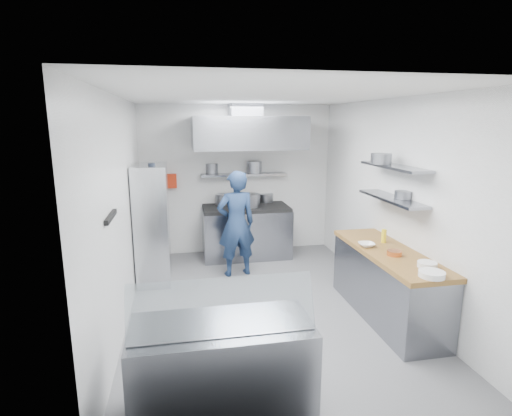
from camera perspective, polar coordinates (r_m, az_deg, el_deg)
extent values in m
plane|color=#59595C|center=(5.69, 1.17, -13.69)|extent=(5.00, 5.00, 0.00)
plane|color=silver|center=(5.13, 1.31, 15.74)|extent=(5.00, 5.00, 0.00)
cube|color=white|center=(7.66, -2.68, 4.05)|extent=(3.60, 2.80, 0.02)
cube|color=white|center=(2.93, 11.63, -9.73)|extent=(3.60, 2.80, 0.02)
cube|color=white|center=(5.17, -18.67, -0.54)|extent=(2.80, 5.00, 0.02)
cube|color=white|center=(5.87, 18.69, 0.91)|extent=(2.80, 5.00, 0.02)
cube|color=gray|center=(7.48, -1.41, -3.58)|extent=(1.60, 0.80, 0.90)
cube|color=black|center=(7.37, -1.43, 0.02)|extent=(1.57, 0.78, 0.06)
cylinder|color=slate|center=(7.52, -4.73, 1.24)|extent=(0.28, 0.28, 0.20)
cylinder|color=slate|center=(7.29, -0.71, 1.10)|extent=(0.33, 0.33, 0.24)
cylinder|color=slate|center=(7.78, 1.41, 1.49)|extent=(0.29, 0.29, 0.16)
cube|color=gray|center=(7.50, -1.75, 4.81)|extent=(1.60, 0.30, 0.04)
cylinder|color=slate|center=(7.61, -6.36, 5.68)|extent=(0.24, 0.24, 0.18)
cylinder|color=slate|center=(7.52, -0.26, 5.83)|extent=(0.28, 0.28, 0.22)
cube|color=gray|center=(7.03, -1.25, 10.70)|extent=(1.90, 1.15, 0.55)
cube|color=slate|center=(7.25, -1.57, 13.74)|extent=(0.55, 0.55, 0.24)
cube|color=red|center=(7.52, -12.10, 3.79)|extent=(0.22, 0.10, 0.26)
imported|color=#192B4B|center=(6.48, -2.84, -2.26)|extent=(0.69, 0.51, 1.73)
cube|color=silver|center=(6.46, -14.58, -2.17)|extent=(0.50, 0.90, 1.85)
cube|color=white|center=(6.30, -14.62, -3.71)|extent=(0.15, 0.18, 0.17)
cube|color=yellow|center=(6.50, -14.69, 1.30)|extent=(0.14, 0.18, 0.16)
cylinder|color=black|center=(6.10, -14.66, 5.37)|extent=(0.10, 0.10, 0.18)
cube|color=black|center=(4.27, -20.03, -1.18)|extent=(0.04, 0.55, 0.05)
cube|color=gray|center=(5.49, 18.12, -10.50)|extent=(0.62, 2.00, 0.84)
cube|color=#945F2B|center=(5.34, 18.43, -6.03)|extent=(0.65, 2.04, 0.06)
cylinder|color=white|center=(4.60, 23.82, -8.63)|extent=(0.27, 0.27, 0.06)
cylinder|color=white|center=(4.87, 23.26, -7.44)|extent=(0.21, 0.21, 0.06)
cylinder|color=#D6743C|center=(5.14, 19.15, -6.09)|extent=(0.18, 0.18, 0.06)
cylinder|color=yellow|center=(5.61, 17.80, -3.83)|extent=(0.07, 0.07, 0.18)
imported|color=white|center=(5.39, 15.51, -5.07)|extent=(0.22, 0.22, 0.05)
cube|color=gray|center=(5.52, 18.82, 1.28)|extent=(0.30, 1.30, 0.04)
cube|color=gray|center=(5.46, 19.12, 5.61)|extent=(0.30, 1.30, 0.04)
cylinder|color=slate|center=(5.44, 20.27, 1.77)|extent=(0.21, 0.21, 0.10)
cylinder|color=slate|center=(5.53, 17.45, 6.74)|extent=(0.27, 0.27, 0.14)
cube|color=gray|center=(3.65, -4.81, -22.14)|extent=(1.50, 0.70, 0.85)
cube|color=silver|center=(3.22, -4.78, -13.83)|extent=(1.47, 0.19, 0.42)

